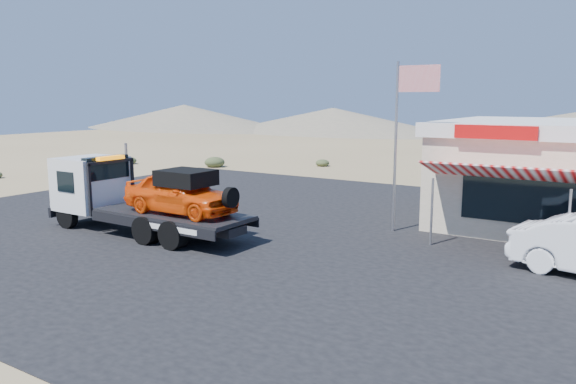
% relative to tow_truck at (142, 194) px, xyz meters
% --- Properties ---
extents(ground, '(120.00, 120.00, 0.00)m').
position_rel_tow_truck_xyz_m(ground, '(2.62, 0.68, -1.44)').
color(ground, '#8A734E').
rests_on(ground, ground).
extents(asphalt_lot, '(32.00, 24.00, 0.02)m').
position_rel_tow_truck_xyz_m(asphalt_lot, '(4.62, 3.68, -1.43)').
color(asphalt_lot, black).
rests_on(asphalt_lot, ground).
extents(tow_truck, '(8.00, 2.37, 2.67)m').
position_rel_tow_truck_xyz_m(tow_truck, '(0.00, 0.00, 0.00)').
color(tow_truck, black).
rests_on(tow_truck, asphalt_lot).
extents(flagpole, '(1.55, 0.10, 6.00)m').
position_rel_tow_truck_xyz_m(flagpole, '(7.55, 5.18, 2.32)').
color(flagpole, '#99999E').
rests_on(flagpole, asphalt_lot).
extents(desert_scrub, '(23.84, 33.71, 0.76)m').
position_rel_tow_truck_xyz_m(desert_scrub, '(-11.77, 8.96, -1.12)').
color(desert_scrub, '#344123').
rests_on(desert_scrub, ground).
extents(distant_hills, '(126.00, 48.00, 4.20)m').
position_rel_tow_truck_xyz_m(distant_hills, '(-7.16, 55.82, 0.45)').
color(distant_hills, '#726B59').
rests_on(distant_hills, ground).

